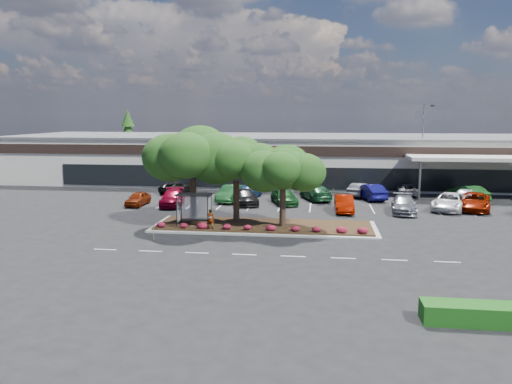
# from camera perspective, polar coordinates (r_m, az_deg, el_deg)

# --- Properties ---
(ground) EXTENTS (160.00, 160.00, 0.00)m
(ground) POSITION_cam_1_polar(r_m,az_deg,el_deg) (36.53, 3.37, -5.57)
(ground) COLOR black
(ground) RESTS_ON ground
(retail_store) EXTENTS (80.40, 25.20, 6.25)m
(retail_store) POSITION_cam_1_polar(r_m,az_deg,el_deg) (69.50, 5.46, 3.90)
(retail_store) COLOR beige
(retail_store) RESTS_ON ground
(landscape_island) EXTENTS (18.00, 6.00, 0.26)m
(landscape_island) POSITION_cam_1_polar(r_m,az_deg,el_deg) (40.55, 0.95, -3.93)
(landscape_island) COLOR #A6A6A1
(landscape_island) RESTS_ON ground
(lane_markings) EXTENTS (33.12, 20.06, 0.01)m
(lane_markings) POSITION_cam_1_polar(r_m,az_deg,el_deg) (46.69, 4.12, -2.40)
(lane_markings) COLOR silver
(lane_markings) RESTS_ON ground
(shrub_row) EXTENTS (17.00, 0.80, 0.50)m
(shrub_row) POSITION_cam_1_polar(r_m,az_deg,el_deg) (38.43, 0.60, -4.05)
(shrub_row) COLOR maroon
(shrub_row) RESTS_ON landscape_island
(bus_shelter) EXTENTS (2.75, 1.55, 2.59)m
(bus_shelter) POSITION_cam_1_polar(r_m,az_deg,el_deg) (40.10, -7.04, -0.96)
(bus_shelter) COLOR black
(bus_shelter) RESTS_ON landscape_island
(island_tree_west) EXTENTS (7.20, 7.20, 7.89)m
(island_tree_west) POSITION_cam_1_polar(r_m,az_deg,el_deg) (41.44, -7.23, 2.01)
(island_tree_west) COLOR #123C10
(island_tree_west) RESTS_ON landscape_island
(island_tree_mid) EXTENTS (6.60, 6.60, 7.32)m
(island_tree_mid) POSITION_cam_1_polar(r_m,az_deg,el_deg) (41.42, -2.28, 1.67)
(island_tree_mid) COLOR #123C10
(island_tree_mid) RESTS_ON landscape_island
(island_tree_east) EXTENTS (5.80, 5.80, 6.50)m
(island_tree_east) POSITION_cam_1_polar(r_m,az_deg,el_deg) (39.51, 3.08, 0.72)
(island_tree_east) COLOR #123C10
(island_tree_east) RESTS_ON landscape_island
(hedge_south_east) EXTENTS (6.00, 1.30, 0.90)m
(hedge_south_east) POSITION_cam_1_polar(r_m,az_deg,el_deg) (24.63, 25.38, -12.56)
(hedge_south_east) COLOR #174C0E
(hedge_south_east) RESTS_ON ground
(conifer_north_west) EXTENTS (4.40, 4.40, 10.00)m
(conifer_north_west) POSITION_cam_1_polar(r_m,az_deg,el_deg) (87.64, -14.37, 5.88)
(conifer_north_west) COLOR #123C10
(conifer_north_west) RESTS_ON ground
(person_waiting) EXTENTS (0.60, 0.41, 1.58)m
(person_waiting) POSITION_cam_1_polar(r_m,az_deg,el_deg) (39.00, -5.22, -3.08)
(person_waiting) COLOR #594C47
(person_waiting) RESTS_ON landscape_island
(light_pole) EXTENTS (1.42, 0.70, 10.37)m
(light_pole) POSITION_cam_1_polar(r_m,az_deg,el_deg) (64.62, 18.52, 4.41)
(light_pole) COLOR #A6A6A1
(light_pole) RESTS_ON ground
(survey_stake) EXTENTS (0.08, 0.14, 1.12)m
(survey_stake) POSITION_cam_1_polar(r_m,az_deg,el_deg) (37.30, -11.62, -4.31)
(survey_stake) COLOR #9C7551
(survey_stake) RESTS_ON ground
(car_0) EXTENTS (1.72, 4.06, 1.37)m
(car_0) POSITION_cam_1_polar(r_m,az_deg,el_deg) (51.76, -13.34, -0.74)
(car_0) COLOR maroon
(car_0) RESTS_ON ground
(car_1) EXTENTS (3.04, 5.61, 1.54)m
(car_1) POSITION_cam_1_polar(r_m,az_deg,el_deg) (50.89, -9.54, -0.69)
(car_1) COLOR maroon
(car_1) RESTS_ON ground
(car_2) EXTENTS (2.58, 5.37, 1.70)m
(car_2) POSITION_cam_1_polar(r_m,az_deg,el_deg) (52.73, -2.90, -0.16)
(car_2) COLOR #1B5224
(car_2) RESTS_ON ground
(car_3) EXTENTS (3.74, 5.61, 1.51)m
(car_3) POSITION_cam_1_polar(r_m,az_deg,el_deg) (50.94, -1.27, -0.58)
(car_3) COLOR black
(car_3) RESTS_ON ground
(car_4) EXTENTS (3.54, 5.50, 1.48)m
(car_4) POSITION_cam_1_polar(r_m,az_deg,el_deg) (51.37, 3.23, -0.53)
(car_4) COLOR #124419
(car_4) RESTS_ON ground
(car_5) EXTENTS (1.75, 4.81, 1.58)m
(car_5) POSITION_cam_1_polar(r_m,az_deg,el_deg) (47.68, 10.03, -1.32)
(car_5) COLOR #881200
(car_5) RESTS_ON ground
(car_6) EXTENTS (2.79, 5.62, 1.57)m
(car_6) POSITION_cam_1_polar(r_m,az_deg,el_deg) (48.53, 16.55, -1.38)
(car_6) COLOR slate
(car_6) RESTS_ON ground
(car_7) EXTENTS (4.84, 6.52, 1.65)m
(car_7) POSITION_cam_1_polar(r_m,az_deg,el_deg) (51.31, 21.28, -1.04)
(car_7) COLOR white
(car_7) RESTS_ON ground
(car_8) EXTENTS (4.35, 6.52, 1.66)m
(car_8) POSITION_cam_1_polar(r_m,az_deg,el_deg) (52.21, 23.67, -1.01)
(car_8) COLOR #811701
(car_8) RESTS_ON ground
(car_9) EXTENTS (3.82, 5.51, 1.40)m
(car_9) POSITION_cam_1_polar(r_m,az_deg,el_deg) (59.00, -8.93, 0.56)
(car_9) COLOR black
(car_9) RESTS_ON ground
(car_10) EXTENTS (2.98, 5.49, 1.51)m
(car_10) POSITION_cam_1_polar(r_m,az_deg,el_deg) (54.50, -0.99, 0.04)
(car_10) COLOR navy
(car_10) RESTS_ON ground
(car_12) EXTENTS (3.99, 5.90, 1.59)m
(car_12) POSITION_cam_1_polar(r_m,az_deg,el_deg) (53.95, 6.85, -0.07)
(car_12) COLOR #1B522A
(car_12) RESTS_ON ground
(car_13) EXTENTS (3.33, 4.82, 1.51)m
(car_13) POSITION_cam_1_polar(r_m,az_deg,el_deg) (57.19, 11.83, 0.27)
(car_13) COLOR #525259
(car_13) RESTS_ON ground
(car_14) EXTENTS (3.33, 5.43, 1.69)m
(car_14) POSITION_cam_1_polar(r_m,az_deg,el_deg) (55.19, 12.95, 0.02)
(car_14) COLOR #0E0C54
(car_14) RESTS_ON ground
(car_15) EXTENTS (2.58, 4.97, 1.34)m
(car_15) POSITION_cam_1_polar(r_m,az_deg,el_deg) (59.05, 16.90, 0.26)
(car_15) COLOR slate
(car_15) RESTS_ON ground
(car_16) EXTENTS (3.64, 5.27, 1.67)m
(car_16) POSITION_cam_1_polar(r_m,az_deg,el_deg) (55.82, 22.83, -0.36)
(car_16) COLOR silver
(car_16) RESTS_ON ground
(car_17) EXTENTS (3.67, 5.41, 1.69)m
(car_17) POSITION_cam_1_polar(r_m,az_deg,el_deg) (57.40, 23.01, -0.13)
(car_17) COLOR #1A551D
(car_17) RESTS_ON ground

